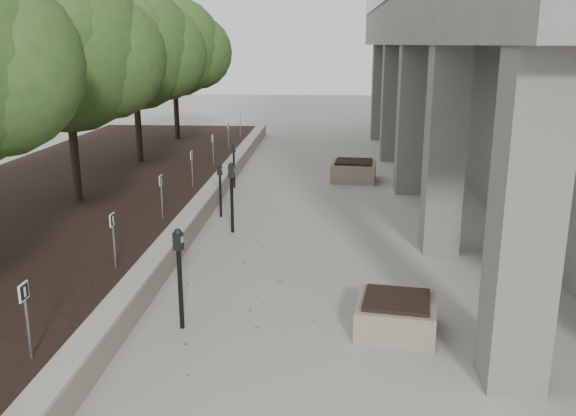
% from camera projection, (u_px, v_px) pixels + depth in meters
% --- Properties ---
extents(retaining_wall, '(0.39, 26.00, 0.50)m').
position_uv_depth(retaining_wall, '(209.00, 198.00, 15.46)').
color(retaining_wall, gray).
rests_on(retaining_wall, ground).
extents(planting_bed, '(7.00, 26.00, 0.40)m').
position_uv_depth(planting_bed, '(68.00, 198.00, 15.69)').
color(planting_bed, black).
rests_on(planting_bed, ground).
extents(crabapple_tree_3, '(4.60, 4.00, 5.44)m').
position_uv_depth(crabapple_tree_3, '(68.00, 85.00, 13.93)').
color(crabapple_tree_3, '#2E521F').
rests_on(crabapple_tree_3, planting_bed).
extents(crabapple_tree_4, '(4.60, 4.00, 5.44)m').
position_uv_depth(crabapple_tree_4, '(135.00, 74.00, 18.75)').
color(crabapple_tree_4, '#2E521F').
rests_on(crabapple_tree_4, planting_bed).
extents(crabapple_tree_5, '(4.60, 4.00, 5.44)m').
position_uv_depth(crabapple_tree_5, '(174.00, 68.00, 23.57)').
color(crabapple_tree_5, '#2E521F').
rests_on(crabapple_tree_5, planting_bed).
extents(parking_sign_2, '(0.04, 0.22, 0.96)m').
position_uv_depth(parking_sign_2, '(27.00, 321.00, 7.13)').
color(parking_sign_2, black).
rests_on(parking_sign_2, planting_bed).
extents(parking_sign_3, '(0.04, 0.22, 0.96)m').
position_uv_depth(parking_sign_3, '(114.00, 241.00, 10.02)').
color(parking_sign_3, black).
rests_on(parking_sign_3, planting_bed).
extents(parking_sign_4, '(0.04, 0.22, 0.96)m').
position_uv_depth(parking_sign_4, '(162.00, 197.00, 12.91)').
color(parking_sign_4, black).
rests_on(parking_sign_4, planting_bed).
extents(parking_sign_5, '(0.04, 0.22, 0.96)m').
position_uv_depth(parking_sign_5, '(192.00, 169.00, 15.81)').
color(parking_sign_5, black).
rests_on(parking_sign_5, planting_bed).
extents(parking_sign_6, '(0.04, 0.22, 0.96)m').
position_uv_depth(parking_sign_6, '(213.00, 150.00, 18.70)').
color(parking_sign_6, black).
rests_on(parking_sign_6, planting_bed).
extents(parking_sign_7, '(0.04, 0.22, 0.96)m').
position_uv_depth(parking_sign_7, '(228.00, 136.00, 21.59)').
color(parking_sign_7, black).
rests_on(parking_sign_7, planting_bed).
extents(parking_sign_8, '(0.04, 0.22, 0.96)m').
position_uv_depth(parking_sign_8, '(240.00, 125.00, 24.48)').
color(parking_sign_8, black).
rests_on(parking_sign_8, planting_bed).
extents(parking_meter_2, '(0.18, 0.15, 1.52)m').
position_uv_depth(parking_meter_2, '(180.00, 279.00, 8.72)').
color(parking_meter_2, black).
rests_on(parking_meter_2, ground).
extents(parking_meter_3, '(0.16, 0.11, 1.56)m').
position_uv_depth(parking_meter_3, '(232.00, 198.00, 13.26)').
color(parking_meter_3, black).
rests_on(parking_meter_3, ground).
extents(parking_meter_4, '(0.15, 0.12, 1.30)m').
position_uv_depth(parking_meter_4, '(220.00, 191.00, 14.49)').
color(parking_meter_4, black).
rests_on(parking_meter_4, ground).
extents(parking_meter_5, '(0.14, 0.10, 1.32)m').
position_uv_depth(parking_meter_5, '(234.00, 165.00, 17.49)').
color(parking_meter_5, black).
rests_on(parking_meter_5, ground).
extents(planter_front, '(1.26, 1.26, 0.52)m').
position_uv_depth(planter_front, '(396.00, 315.00, 8.75)').
color(planter_front, gray).
rests_on(planter_front, ground).
extents(planter_back, '(1.44, 1.44, 0.61)m').
position_uv_depth(planter_back, '(354.00, 171.00, 18.53)').
color(planter_back, gray).
rests_on(planter_back, ground).
extents(berry_scatter, '(3.30, 14.10, 0.02)m').
position_uv_depth(berry_scatter, '(260.00, 263.00, 11.56)').
color(berry_scatter, maroon).
rests_on(berry_scatter, ground).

